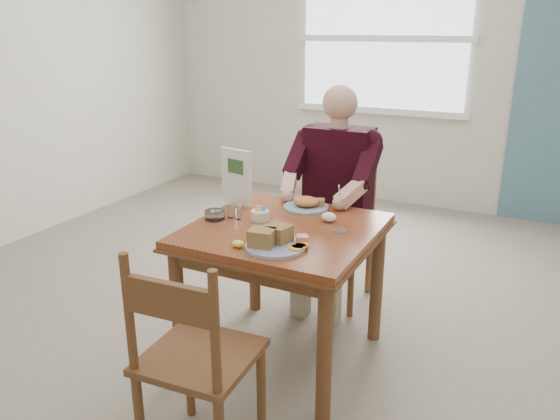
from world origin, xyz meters
The scene contains 16 objects.
floor centered at (0.00, 0.00, 0.00)m, with size 6.00×6.00×0.00m, color #70685B.
wall_back centered at (0.00, 3.00, 1.40)m, with size 5.50×5.50×0.00m, color beige.
lemon_wedge centered at (-0.07, -0.34, 0.77)m, with size 0.06×0.04×0.03m, color #FDFF35.
napkin centered at (0.18, 0.17, 0.77)m, with size 0.08×0.06×0.05m, color white.
metal_dish centered at (0.28, 0.06, 0.75)m, with size 0.07×0.07×0.01m, color silver.
window centered at (-0.40, 2.97, 1.60)m, with size 1.72×0.04×1.42m.
table centered at (0.00, 0.00, 0.64)m, with size 0.92×0.92×0.75m.
chair_far centered at (0.00, 0.80, 0.48)m, with size 0.42×0.42×0.95m.
chair_near centered at (0.02, -0.84, 0.48)m, with size 0.44×0.44×0.95m.
diner centered at (0.00, 0.71, 0.81)m, with size 0.53×0.56×1.39m.
near_plate centered at (0.08, -0.26, 0.78)m, with size 0.30×0.28×0.09m.
far_plate centered at (-0.01, 0.32, 0.78)m, with size 0.32×0.32×0.07m.
caddy centered at (-0.15, 0.04, 0.78)m, with size 0.10×0.10×0.07m.
shakers centered at (-0.29, 0.00, 0.79)m, with size 0.08×0.04×0.08m.
creamer centered at (-0.37, -0.06, 0.78)m, with size 0.11×0.11×0.05m.
menu centered at (-0.40, 0.22, 0.91)m, with size 0.21×0.06×0.32m.
Camera 1 is at (1.13, -2.32, 1.71)m, focal length 35.00 mm.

